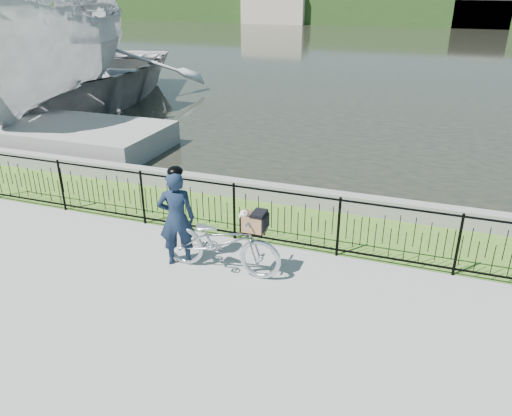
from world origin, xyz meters
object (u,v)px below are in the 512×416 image
at_px(cyclist, 176,217).
at_px(boat_far, 78,75).
at_px(dock, 15,130).
at_px(boat_near, 48,51).
at_px(bicycle_rig, 222,241).

height_order(cyclist, boat_far, boat_far).
height_order(dock, boat_near, boat_near).
distance_m(bicycle_rig, cyclist, 0.89).
bearing_deg(boat_near, cyclist, -40.94).
distance_m(dock, cyclist, 9.85).
relative_size(cyclist, boat_near, 0.14).
bearing_deg(bicycle_rig, cyclist, -178.78).
height_order(bicycle_rig, boat_far, boat_far).
bearing_deg(boat_near, dock, -74.94).
bearing_deg(bicycle_rig, boat_near, 141.55).
xyz_separation_m(dock, bicycle_rig, (9.25, -5.07, 0.22)).
distance_m(dock, bicycle_rig, 10.55).
xyz_separation_m(bicycle_rig, cyclist, (-0.83, -0.02, 0.32)).
bearing_deg(bicycle_rig, boat_far, 136.38).
bearing_deg(dock, boat_near, 105.06).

